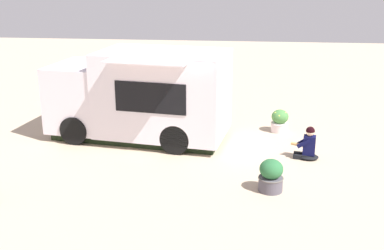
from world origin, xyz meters
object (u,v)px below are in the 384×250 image
planter_flowering_far (104,91)px  planter_flowering_side (280,121)px  food_truck (142,97)px  person_customer (308,146)px  planter_flowering_near (271,176)px

planter_flowering_far → planter_flowering_side: size_ratio=1.03×
food_truck → planter_flowering_far: (2.27, -3.85, -0.85)m
person_customer → planter_flowering_side: size_ratio=1.27×
planter_flowering_far → planter_flowering_side: (-6.24, 2.89, -0.03)m
planter_flowering_side → food_truck: bearing=13.5°
planter_flowering_near → planter_flowering_far: size_ratio=1.05×
planter_flowering_near → planter_flowering_far: bearing=-50.5°
planter_flowering_far → planter_flowering_side: planter_flowering_far is taller
person_customer → planter_flowering_side: person_customer is taller
planter_flowering_far → food_truck: bearing=120.5°
planter_flowering_far → planter_flowering_side: bearing=155.1°
person_customer → planter_flowering_side: bearing=-74.7°
planter_flowering_far → person_customer: bearing=143.7°
person_customer → planter_flowering_near: person_customer is taller
food_truck → planter_flowering_far: food_truck is taller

